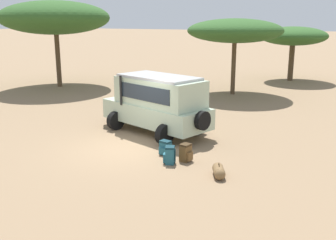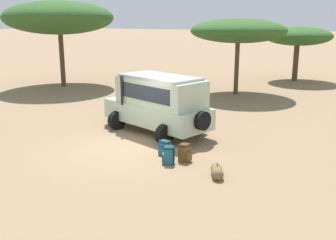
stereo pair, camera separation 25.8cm
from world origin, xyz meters
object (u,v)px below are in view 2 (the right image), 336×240
at_px(backpack_near_rear_wheel, 169,155).
at_px(backpack_cluster_center, 165,148).
at_px(acacia_tree_left_mid, 238,31).
at_px(duffel_bag_low_black_case, 217,171).
at_px(backpack_beside_front_wheel, 185,153).
at_px(safari_vehicle, 158,103).
at_px(acacia_tree_centre_back, 298,36).
at_px(acacia_tree_far_left, 59,18).

bearing_deg(backpack_near_rear_wheel, backpack_cluster_center, 127.07).
distance_m(backpack_cluster_center, acacia_tree_left_mid, 13.06).
bearing_deg(duffel_bag_low_black_case, backpack_beside_front_wheel, 152.75).
relative_size(safari_vehicle, acacia_tree_centre_back, 1.04).
bearing_deg(acacia_tree_left_mid, acacia_tree_centre_back, 74.18).
xyz_separation_m(duffel_bag_low_black_case, acacia_tree_far_left, (-16.00, 10.52, 4.62)).
bearing_deg(backpack_near_rear_wheel, acacia_tree_centre_back, 90.03).
distance_m(backpack_near_rear_wheel, acacia_tree_left_mid, 13.81).
bearing_deg(backpack_beside_front_wheel, acacia_tree_far_left, 146.11).
xyz_separation_m(backpack_near_rear_wheel, acacia_tree_far_left, (-14.16, 10.23, 4.50)).
xyz_separation_m(safari_vehicle, acacia_tree_far_left, (-11.98, 7.13, 3.50)).
xyz_separation_m(acacia_tree_far_left, acacia_tree_left_mid, (11.98, 2.90, -0.80)).
relative_size(backpack_near_rear_wheel, acacia_tree_far_left, 0.08).
distance_m(backpack_near_rear_wheel, duffel_bag_low_black_case, 1.87).
height_order(backpack_beside_front_wheel, acacia_tree_centre_back, acacia_tree_centre_back).
bearing_deg(acacia_tree_centre_back, acacia_tree_far_left, -143.24).
xyz_separation_m(backpack_near_rear_wheel, duffel_bag_low_black_case, (1.84, -0.28, -0.12)).
height_order(safari_vehicle, backpack_cluster_center, safari_vehicle).
bearing_deg(duffel_bag_low_black_case, acacia_tree_centre_back, 95.02).
distance_m(backpack_cluster_center, duffel_bag_low_black_case, 2.59).
distance_m(backpack_beside_front_wheel, acacia_tree_centre_back, 20.57).
distance_m(backpack_near_rear_wheel, acacia_tree_far_left, 18.04).
bearing_deg(acacia_tree_far_left, backpack_cluster_center, -34.94).
bearing_deg(acacia_tree_centre_back, duffel_bag_low_black_case, -84.98).
bearing_deg(backpack_beside_front_wheel, duffel_bag_low_black_case, -27.25).
bearing_deg(safari_vehicle, acacia_tree_far_left, 149.25).
relative_size(backpack_near_rear_wheel, acacia_tree_centre_back, 0.11).
xyz_separation_m(duffel_bag_low_black_case, acacia_tree_left_mid, (-4.03, 13.41, 3.82)).
bearing_deg(duffel_bag_low_black_case, acacia_tree_left_mid, 106.71).
bearing_deg(acacia_tree_far_left, safari_vehicle, -30.75).
xyz_separation_m(backpack_beside_front_wheel, acacia_tree_centre_back, (-0.38, 20.33, 3.13)).
height_order(backpack_beside_front_wheel, backpack_cluster_center, backpack_beside_front_wheel).
xyz_separation_m(safari_vehicle, backpack_near_rear_wheel, (2.18, -3.10, -1.00)).
bearing_deg(safari_vehicle, backpack_near_rear_wheel, -54.94).
distance_m(backpack_beside_front_wheel, backpack_cluster_center, 0.95).
bearing_deg(backpack_cluster_center, acacia_tree_far_left, 145.06).
bearing_deg(acacia_tree_left_mid, backpack_cluster_center, -82.47).
bearing_deg(acacia_tree_left_mid, safari_vehicle, -89.96).
bearing_deg(safari_vehicle, backpack_cluster_center, -55.57).
distance_m(duffel_bag_low_black_case, acacia_tree_left_mid, 14.52).
xyz_separation_m(safari_vehicle, acacia_tree_left_mid, (-0.01, 10.03, 2.70)).
bearing_deg(acacia_tree_far_left, acacia_tree_left_mid, 13.59).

